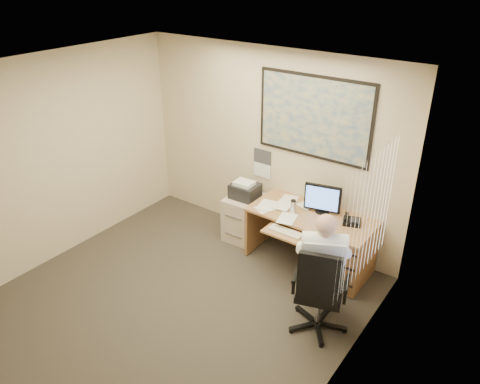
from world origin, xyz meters
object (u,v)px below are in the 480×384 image
Objects in this scene: desk at (334,243)px; office_chair at (315,305)px; filing_cabinet at (245,214)px; person at (323,273)px.

desk is 1.12m from office_chair.
filing_cabinet is at bearing 129.24° from office_chair.
filing_cabinet is at bearing 179.02° from desk.
office_chair is 0.39m from person.
desk is 1.14× the size of person.
office_chair is at bearing -74.57° from desk.
desk is 1.76× the size of filing_cabinet.
desk is at bearing 87.46° from office_chair.
office_chair reaches higher than filing_cabinet.
person is (0.02, 0.08, 0.38)m from office_chair.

